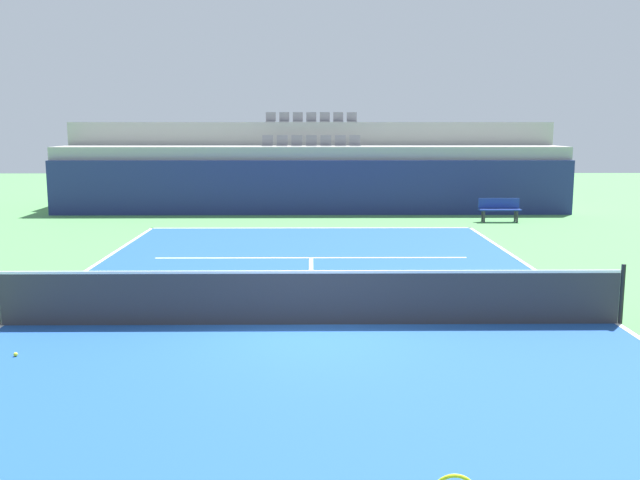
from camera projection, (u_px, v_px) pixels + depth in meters
name	position (u px, v px, depth m)	size (l,w,h in m)	color
ground_plane	(311.00, 325.00, 12.64)	(80.00, 80.00, 0.00)	#4C8C4C
court_surface	(311.00, 325.00, 12.64)	(11.00, 24.00, 0.01)	#1E4C99
baseline_far	(311.00, 228.00, 24.44)	(11.00, 0.10, 0.00)	white
sideline_left	(2.00, 325.00, 12.58)	(0.10, 24.00, 0.00)	white
sideline_right	(617.00, 323.00, 12.70)	(0.10, 24.00, 0.00)	white
service_line_far	(311.00, 258.00, 18.96)	(8.26, 0.10, 0.00)	white
centre_service_line	(311.00, 284.00, 15.80)	(0.10, 6.40, 0.00)	white
back_wall	(311.00, 188.00, 27.96)	(20.53, 0.30, 2.13)	navy
stands_tier_lower	(311.00, 179.00, 29.26)	(20.53, 2.40, 2.64)	#9E9E99
stands_tier_upper	(311.00, 164.00, 31.55)	(20.53, 2.40, 3.61)	#9E9E99
seating_row_lower	(311.00, 143.00, 29.12)	(4.00, 0.44, 0.44)	slate
seating_row_upper	(311.00, 119.00, 31.34)	(4.00, 0.44, 0.44)	slate
tennis_net	(311.00, 297.00, 12.56)	(11.08, 0.08, 1.07)	black
player_bench	(499.00, 208.00, 26.01)	(1.50, 0.40, 0.85)	navy
tennis_ball_2	(16.00, 354.00, 10.88)	(0.07, 0.07, 0.07)	#CCE033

